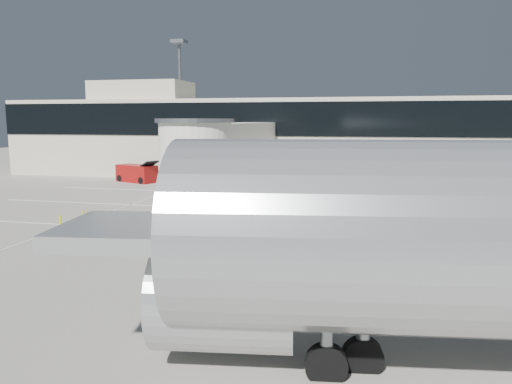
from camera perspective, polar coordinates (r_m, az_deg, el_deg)
ground at (r=24.43m, az=-2.71°, el=-5.87°), size 140.00×140.00×0.00m
lane_markings at (r=33.44m, az=0.54°, el=-1.98°), size 40.00×30.00×0.02m
terminal at (r=53.20m, az=5.74°, el=6.25°), size 64.00×12.11×15.20m
jet_bridge at (r=36.61m, az=-3.52°, el=5.64°), size 5.70×20.40×6.03m
baggage_tug at (r=28.49m, az=7.58°, el=-2.64°), size 2.57×1.67×1.66m
suitcase_cart at (r=31.18m, az=13.23°, el=-1.87°), size 4.14×2.83×1.61m
box_cart_near at (r=21.69m, az=1.34°, el=-6.34°), size 3.46×1.64×1.34m
box_cart_far at (r=24.58m, az=-17.83°, el=-4.77°), size 4.04×2.25×1.55m
ground_worker at (r=21.31m, az=-6.77°, el=-5.45°), size 0.79×0.65×1.86m
minivan at (r=34.93m, az=15.52°, el=-0.25°), size 3.26×4.57×1.61m
belt_loader at (r=49.24m, az=-13.44°, el=2.07°), size 4.76×3.27×2.15m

